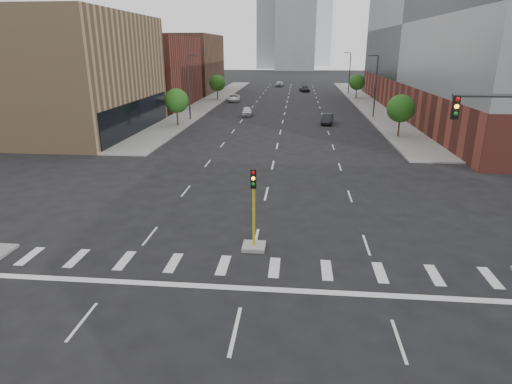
# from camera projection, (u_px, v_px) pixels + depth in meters

# --- Properties ---
(ground) EXTENTS (400.00, 400.00, 0.00)m
(ground) POSITION_uv_depth(u_px,v_px,m) (227.00, 368.00, 14.16)
(ground) COLOR black
(ground) RESTS_ON ground
(sidewalk_left_far) EXTENTS (5.00, 92.00, 0.15)m
(sidewalk_left_far) POSITION_uv_depth(u_px,v_px,m) (212.00, 100.00, 85.27)
(sidewalk_left_far) COLOR gray
(sidewalk_left_far) RESTS_ON ground
(sidewalk_right_far) EXTENTS (5.00, 92.00, 0.15)m
(sidewalk_right_far) POSITION_uv_depth(u_px,v_px,m) (365.00, 102.00, 82.54)
(sidewalk_right_far) COLOR gray
(sidewalk_right_far) RESTS_ON ground
(building_left_mid) EXTENTS (20.00, 24.00, 14.00)m
(building_left_mid) POSITION_uv_depth(u_px,v_px,m) (55.00, 74.00, 52.13)
(building_left_mid) COLOR #917351
(building_left_mid) RESTS_ON ground
(building_left_far_a) EXTENTS (20.00, 22.00, 12.00)m
(building_left_far_a) POSITION_uv_depth(u_px,v_px,m) (134.00, 72.00, 76.97)
(building_left_far_a) COLOR brown
(building_left_far_a) RESTS_ON ground
(building_left_far_b) EXTENTS (20.00, 24.00, 13.00)m
(building_left_far_b) POSITION_uv_depth(u_px,v_px,m) (174.00, 64.00, 101.32)
(building_left_far_b) COLOR brown
(building_left_far_b) RESTS_ON ground
(building_right_main) EXTENTS (24.00, 70.00, 22.00)m
(building_right_main) POSITION_uv_depth(u_px,v_px,m) (482.00, 41.00, 64.51)
(building_right_main) COLOR brown
(building_right_main) RESTS_ON ground
(tower_mid) EXTENTS (18.00, 18.00, 44.00)m
(tower_mid) POSITION_uv_depth(u_px,v_px,m) (296.00, 20.00, 195.68)
(tower_mid) COLOR slate
(tower_mid) RESTS_ON ground
(median_traffic_signal) EXTENTS (1.20, 1.20, 4.40)m
(median_traffic_signal) POSITION_uv_depth(u_px,v_px,m) (254.00, 232.00, 22.30)
(median_traffic_signal) COLOR #999993
(median_traffic_signal) RESTS_ON ground
(streetlight_right_a) EXTENTS (1.60, 0.22, 9.07)m
(streetlight_right_a) POSITION_uv_depth(u_px,v_px,m) (375.00, 84.00, 63.19)
(streetlight_right_a) COLOR #2D2D30
(streetlight_right_a) RESTS_ON ground
(streetlight_right_b) EXTENTS (1.60, 0.22, 9.07)m
(streetlight_right_b) POSITION_uv_depth(u_px,v_px,m) (349.00, 71.00, 96.19)
(streetlight_right_b) COLOR #2D2D30
(streetlight_right_b) RESTS_ON ground
(streetlight_left) EXTENTS (1.60, 0.22, 9.07)m
(streetlight_left) POSITION_uv_depth(u_px,v_px,m) (189.00, 85.00, 60.91)
(streetlight_left) COLOR #2D2D30
(streetlight_left) RESTS_ON ground
(tree_left_near) EXTENTS (3.20, 3.20, 4.85)m
(tree_left_near) POSITION_uv_depth(u_px,v_px,m) (176.00, 101.00, 56.77)
(tree_left_near) COLOR #382619
(tree_left_near) RESTS_ON ground
(tree_left_far) EXTENTS (3.20, 3.20, 4.85)m
(tree_left_far) POSITION_uv_depth(u_px,v_px,m) (217.00, 83.00, 85.06)
(tree_left_far) COLOR #382619
(tree_left_far) RESTS_ON ground
(tree_right_near) EXTENTS (3.20, 3.20, 4.85)m
(tree_right_near) POSITION_uv_depth(u_px,v_px,m) (401.00, 108.00, 49.51)
(tree_right_near) COLOR #382619
(tree_right_near) RESTS_ON ground
(tree_right_far) EXTENTS (3.20, 3.20, 4.85)m
(tree_right_far) POSITION_uv_depth(u_px,v_px,m) (357.00, 82.00, 87.22)
(tree_right_far) COLOR #382619
(tree_right_far) RESTS_ON ground
(car_near_left) EXTENTS (1.88, 4.07, 1.35)m
(car_near_left) POSITION_uv_depth(u_px,v_px,m) (247.00, 111.00, 66.53)
(car_near_left) COLOR silver
(car_near_left) RESTS_ON ground
(car_mid_right) EXTENTS (1.98, 4.37, 1.39)m
(car_mid_right) POSITION_uv_depth(u_px,v_px,m) (327.00, 119.00, 59.29)
(car_mid_right) COLOR black
(car_mid_right) RESTS_ON ground
(car_far_left) EXTENTS (2.79, 5.14, 1.37)m
(car_far_left) POSITION_uv_depth(u_px,v_px,m) (234.00, 98.00, 84.18)
(car_far_left) COLOR white
(car_far_left) RESTS_ON ground
(car_deep_right) EXTENTS (2.70, 5.07, 1.40)m
(car_deep_right) POSITION_uv_depth(u_px,v_px,m) (304.00, 89.00, 102.66)
(car_deep_right) COLOR black
(car_deep_right) RESTS_ON ground
(car_distant) EXTENTS (2.26, 4.81, 1.59)m
(car_distant) POSITION_uv_depth(u_px,v_px,m) (279.00, 84.00, 116.34)
(car_distant) COLOR #A7A7AB
(car_distant) RESTS_ON ground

